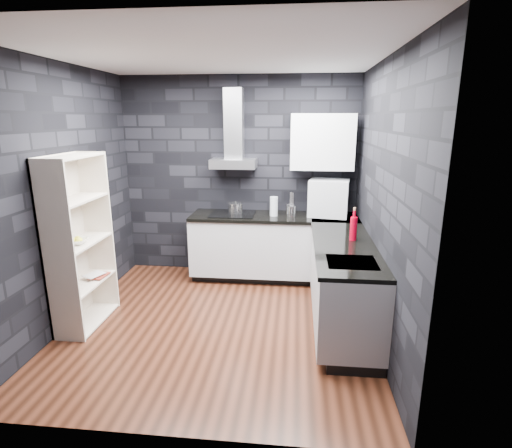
% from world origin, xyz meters
% --- Properties ---
extents(ground, '(3.20, 3.20, 0.00)m').
position_xyz_m(ground, '(0.00, 0.00, 0.00)').
color(ground, '#492214').
extents(ceiling, '(3.20, 3.20, 0.00)m').
position_xyz_m(ceiling, '(0.00, 0.00, 2.70)').
color(ceiling, white).
extents(wall_back, '(3.20, 0.05, 2.70)m').
position_xyz_m(wall_back, '(0.00, 1.62, 1.35)').
color(wall_back, black).
rests_on(wall_back, ground).
extents(wall_front, '(3.20, 0.05, 2.70)m').
position_xyz_m(wall_front, '(0.00, -1.62, 1.35)').
color(wall_front, black).
rests_on(wall_front, ground).
extents(wall_left, '(0.05, 3.20, 2.70)m').
position_xyz_m(wall_left, '(-1.62, 0.00, 1.35)').
color(wall_left, black).
rests_on(wall_left, ground).
extents(wall_right, '(0.05, 3.20, 2.70)m').
position_xyz_m(wall_right, '(1.62, 0.00, 1.35)').
color(wall_right, black).
rests_on(wall_right, ground).
extents(toekick_back, '(2.18, 0.50, 0.10)m').
position_xyz_m(toekick_back, '(0.50, 1.34, 0.05)').
color(toekick_back, black).
rests_on(toekick_back, ground).
extents(toekick_right, '(0.50, 1.78, 0.10)m').
position_xyz_m(toekick_right, '(1.34, 0.10, 0.05)').
color(toekick_right, black).
rests_on(toekick_right, ground).
extents(counter_back_cab, '(2.20, 0.60, 0.76)m').
position_xyz_m(counter_back_cab, '(0.50, 1.30, 0.48)').
color(counter_back_cab, silver).
rests_on(counter_back_cab, ground).
extents(counter_right_cab, '(0.60, 1.80, 0.76)m').
position_xyz_m(counter_right_cab, '(1.30, 0.10, 0.48)').
color(counter_right_cab, silver).
rests_on(counter_right_cab, ground).
extents(counter_back_top, '(2.20, 0.62, 0.04)m').
position_xyz_m(counter_back_top, '(0.50, 1.29, 0.88)').
color(counter_back_top, black).
rests_on(counter_back_top, counter_back_cab).
extents(counter_right_top, '(0.62, 1.80, 0.04)m').
position_xyz_m(counter_right_top, '(1.29, 0.10, 0.88)').
color(counter_right_top, black).
rests_on(counter_right_top, counter_right_cab).
extents(counter_corner_top, '(0.62, 0.62, 0.04)m').
position_xyz_m(counter_corner_top, '(1.30, 1.30, 0.88)').
color(counter_corner_top, black).
rests_on(counter_corner_top, counter_right_cab).
extents(hood_body, '(0.60, 0.34, 0.12)m').
position_xyz_m(hood_body, '(-0.05, 1.43, 1.56)').
color(hood_body, '#A6A7AB').
rests_on(hood_body, wall_back).
extents(hood_chimney, '(0.24, 0.20, 0.90)m').
position_xyz_m(hood_chimney, '(-0.05, 1.50, 2.07)').
color(hood_chimney, '#A6A7AB').
rests_on(hood_chimney, hood_body).
extents(upper_cabinet, '(0.80, 0.35, 0.70)m').
position_xyz_m(upper_cabinet, '(1.10, 1.43, 1.85)').
color(upper_cabinet, silver).
rests_on(upper_cabinet, wall_back).
extents(cooktop, '(0.58, 0.50, 0.01)m').
position_xyz_m(cooktop, '(-0.05, 1.30, 0.91)').
color(cooktop, black).
rests_on(cooktop, counter_back_top).
extents(sink_rim, '(0.44, 0.40, 0.01)m').
position_xyz_m(sink_rim, '(1.30, -0.40, 0.89)').
color(sink_rim, '#A6A7AB').
rests_on(sink_rim, counter_right_top).
extents(pot, '(0.22, 0.22, 0.12)m').
position_xyz_m(pot, '(-0.02, 1.33, 0.97)').
color(pot, '#AFB0B3').
rests_on(pot, cooktop).
extents(glass_vase, '(0.11, 0.11, 0.25)m').
position_xyz_m(glass_vase, '(0.50, 1.27, 1.03)').
color(glass_vase, silver).
rests_on(glass_vase, counter_back_top).
extents(storage_jar, '(0.11, 0.11, 0.11)m').
position_xyz_m(storage_jar, '(0.71, 1.39, 0.96)').
color(storage_jar, '#CCC086').
rests_on(storage_jar, counter_back_top).
extents(utensil_crock, '(0.11, 0.11, 0.14)m').
position_xyz_m(utensil_crock, '(0.73, 1.25, 0.97)').
color(utensil_crock, '#AFB0B3').
rests_on(utensil_crock, counter_back_top).
extents(appliance_garage, '(0.55, 0.46, 0.50)m').
position_xyz_m(appliance_garage, '(1.21, 1.36, 1.12)').
color(appliance_garage, silver).
rests_on(appliance_garage, counter_back_top).
extents(red_bottle, '(0.09, 0.09, 0.25)m').
position_xyz_m(red_bottle, '(1.39, 0.28, 1.02)').
color(red_bottle, '#990014').
rests_on(red_bottle, counter_right_top).
extents(bookshelf, '(0.52, 0.86, 1.80)m').
position_xyz_m(bookshelf, '(-1.42, -0.11, 0.90)').
color(bookshelf, beige).
rests_on(bookshelf, ground).
extents(fruit_bowl, '(0.28, 0.28, 0.06)m').
position_xyz_m(fruit_bowl, '(-1.42, -0.18, 0.94)').
color(fruit_bowl, white).
rests_on(fruit_bowl, bookshelf).
extents(book_red, '(0.17, 0.04, 0.22)m').
position_xyz_m(book_red, '(-1.42, 0.06, 0.57)').
color(book_red, maroon).
rests_on(book_red, bookshelf).
extents(book_second, '(0.15, 0.07, 0.21)m').
position_xyz_m(book_second, '(-1.44, 0.04, 0.59)').
color(book_second, '#B2B2B2').
rests_on(book_second, bookshelf).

